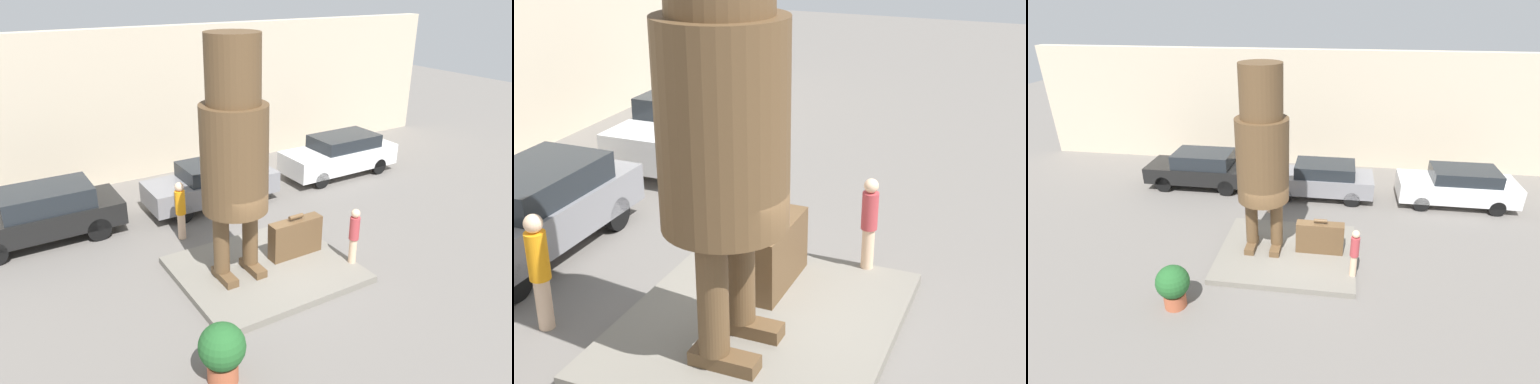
# 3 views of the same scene
# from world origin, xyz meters

# --- Properties ---
(ground_plane) EXTENTS (60.00, 60.00, 0.00)m
(ground_plane) POSITION_xyz_m (0.00, 0.00, 0.00)
(ground_plane) COLOR slate
(pedestal) EXTENTS (4.45, 3.79, 0.19)m
(pedestal) POSITION_xyz_m (0.00, 0.00, 0.09)
(pedestal) COLOR slate
(pedestal) RESTS_ON ground_plane
(building_backdrop) EXTENTS (28.00, 0.60, 5.62)m
(building_backdrop) POSITION_xyz_m (0.00, 8.57, 2.81)
(building_backdrop) COLOR beige
(building_backdrop) RESTS_ON ground_plane
(statue_figure) EXTENTS (1.62, 1.62, 5.98)m
(statue_figure) POSITION_xyz_m (-0.78, 0.12, 3.68)
(statue_figure) COLOR brown
(statue_figure) RESTS_ON pedestal
(giant_suitcase) EXTENTS (1.54, 0.38, 1.21)m
(giant_suitcase) POSITION_xyz_m (1.06, 0.11, 0.72)
(giant_suitcase) COLOR brown
(giant_suitcase) RESTS_ON pedestal
(tourist) EXTENTS (0.26, 0.26, 1.56)m
(tourist) POSITION_xyz_m (2.13, -1.01, 1.04)
(tourist) COLOR beige
(tourist) RESTS_ON pedestal
(parked_car_black) EXTENTS (4.58, 1.81, 1.65)m
(parked_car_black) POSITION_xyz_m (-4.59, 4.90, 0.87)
(parked_car_black) COLOR black
(parked_car_black) RESTS_ON ground_plane
(parked_car_grey) EXTENTS (4.49, 1.71, 1.54)m
(parked_car_grey) POSITION_xyz_m (0.80, 4.60, 0.82)
(parked_car_grey) COLOR gray
(parked_car_grey) RESTS_ON ground_plane
(parked_car_white) EXTENTS (4.65, 1.75, 1.60)m
(parked_car_white) POSITION_xyz_m (6.39, 4.64, 0.84)
(parked_car_white) COLOR silver
(parked_car_white) RESTS_ON ground_plane
(planter_pot) EXTENTS (0.92, 0.92, 1.28)m
(planter_pot) POSITION_xyz_m (-2.74, -2.86, 0.72)
(planter_pot) COLOR #AD5638
(planter_pot) RESTS_ON ground_plane
(worker_hivis) EXTENTS (0.31, 0.31, 1.81)m
(worker_hivis) POSITION_xyz_m (-1.10, 2.91, 0.99)
(worker_hivis) COLOR beige
(worker_hivis) RESTS_ON ground_plane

